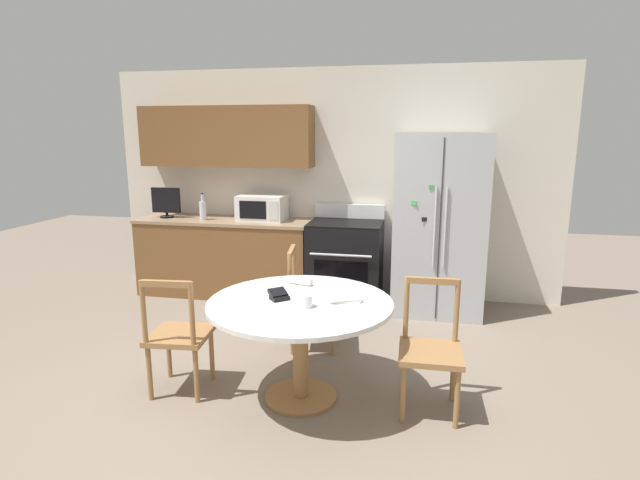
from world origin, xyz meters
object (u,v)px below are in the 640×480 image
object	(u,v)px
dining_chair_far	(310,300)
countertop_tv	(166,202)
wallet	(279,295)
counter_bottle	(203,210)
dining_chair_left	(179,336)
candle_glass	(306,302)
dining_chair_right	(430,351)
microwave	(262,208)
oven_range	(345,262)
refrigerator	(439,225)

from	to	relation	value
dining_chair_far	countertop_tv	bearing A→B (deg)	-130.51
wallet	counter_bottle	bearing A→B (deg)	126.02
countertop_tv	dining_chair_far	bearing A→B (deg)	-31.86
dining_chair_left	wallet	xyz separation A→B (m)	(0.74, 0.09, 0.33)
candle_glass	wallet	xyz separation A→B (m)	(-0.22, 0.12, -0.01)
counter_bottle	dining_chair_right	bearing A→B (deg)	-38.58
candle_glass	dining_chair_far	bearing A→B (deg)	101.14
microwave	wallet	distance (m)	2.37
microwave	wallet	size ratio (longest dim) A/B	3.05
countertop_tv	wallet	xyz separation A→B (m)	(1.99, -2.13, -0.32)
oven_range	dining_chair_far	bearing A→B (deg)	-95.45
countertop_tv	wallet	distance (m)	2.94
microwave	counter_bottle	distance (m)	0.68
wallet	microwave	bearing A→B (deg)	110.80
refrigerator	oven_range	xyz separation A→B (m)	(-0.99, 0.06, -0.47)
counter_bottle	dining_chair_far	distance (m)	2.02
dining_chair_right	candle_glass	bearing A→B (deg)	9.16
counter_bottle	dining_chair_right	xyz separation A→B (m)	(2.56, -2.04, -0.58)
refrigerator	microwave	world-z (taller)	refrigerator
refrigerator	candle_glass	size ratio (longest dim) A/B	20.52
oven_range	wallet	xyz separation A→B (m)	(-0.15, -2.14, 0.30)
oven_range	microwave	distance (m)	1.14
dining_chair_far	candle_glass	size ratio (longest dim) A/B	9.87
refrigerator	dining_chair_far	bearing A→B (deg)	-132.73
counter_bottle	dining_chair_left	bearing A→B (deg)	-70.43
oven_range	countertop_tv	distance (m)	2.23
refrigerator	dining_chair_far	distance (m)	1.72
countertop_tv	microwave	bearing A→B (deg)	3.38
counter_bottle	countertop_tv	bearing A→B (deg)	172.60
dining_chair_far	counter_bottle	bearing A→B (deg)	-136.55
dining_chair_far	wallet	size ratio (longest dim) A/B	5.17
dining_chair_right	wallet	xyz separation A→B (m)	(-1.06, -0.03, 0.33)
dining_chair_right	dining_chair_far	size ratio (longest dim) A/B	1.00
counter_bottle	dining_chair_left	world-z (taller)	counter_bottle
dining_chair_far	refrigerator	bearing A→B (deg)	128.62
dining_chair_right	oven_range	bearing A→B (deg)	-67.81
dining_chair_left	counter_bottle	bearing A→B (deg)	103.96
oven_range	refrigerator	bearing A→B (deg)	-3.18
microwave	dining_chair_right	size ratio (longest dim) A/B	0.59
dining_chair_right	dining_chair_far	distance (m)	1.34
dining_chair_right	candle_glass	distance (m)	0.91
counter_bottle	wallet	bearing A→B (deg)	-53.98
oven_range	candle_glass	distance (m)	2.29
countertop_tv	candle_glass	xyz separation A→B (m)	(2.22, -2.26, -0.31)
dining_chair_far	oven_range	bearing A→B (deg)	165.90
dining_chair_right	refrigerator	bearing A→B (deg)	-93.46
countertop_tv	dining_chair_right	world-z (taller)	countertop_tv
microwave	wallet	bearing A→B (deg)	-69.20
counter_bottle	dining_chair_far	bearing A→B (deg)	-37.90
oven_range	dining_chair_right	world-z (taller)	oven_range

